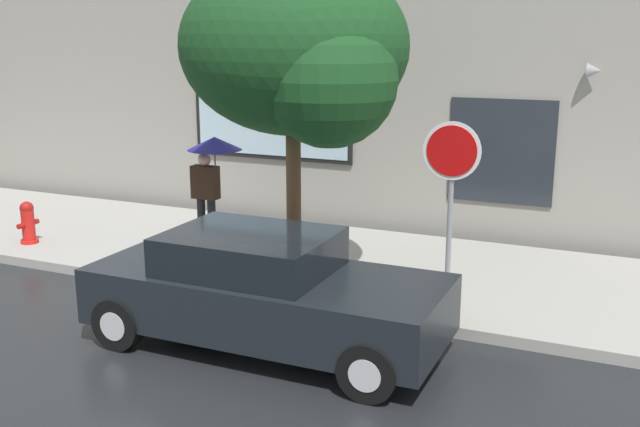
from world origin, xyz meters
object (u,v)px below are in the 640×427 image
object	(u,v)px
parked_car	(264,291)
pedestrian_with_umbrella	(211,161)
street_tree	(300,54)
fire_hydrant	(28,223)
stop_sign	(451,177)

from	to	relation	value
parked_car	pedestrian_with_umbrella	world-z (taller)	pedestrian_with_umbrella
parked_car	street_tree	distance (m)	3.22
parked_car	fire_hydrant	size ratio (longest dim) A/B	5.83
parked_car	fire_hydrant	bearing A→B (deg)	161.64
street_tree	pedestrian_with_umbrella	bearing A→B (deg)	149.00
fire_hydrant	street_tree	xyz separation A→B (m)	(5.27, -0.16, 2.90)
pedestrian_with_umbrella	stop_sign	world-z (taller)	stop_sign
stop_sign	parked_car	bearing A→B (deg)	-131.80
parked_car	fire_hydrant	xyz separation A→B (m)	(-5.58, 1.85, -0.18)
pedestrian_with_umbrella	stop_sign	distance (m)	4.51
street_tree	stop_sign	bearing A→B (deg)	6.77
parked_car	street_tree	bearing A→B (deg)	100.40
street_tree	stop_sign	world-z (taller)	street_tree
parked_car	pedestrian_with_umbrella	xyz separation A→B (m)	(-2.63, 3.08, 0.91)
fire_hydrant	stop_sign	xyz separation A→B (m)	(7.32, 0.08, 1.37)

